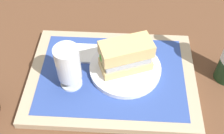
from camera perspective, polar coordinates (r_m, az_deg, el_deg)
The scene contains 7 objects.
ground_plane at distance 0.75m, azimuth -0.00°, elevation -2.47°, with size 3.00×3.00×0.00m, color brown.
tray at distance 0.74m, azimuth -0.00°, elevation -1.99°, with size 0.44×0.32×0.02m, color tan.
placemat at distance 0.73m, azimuth -0.00°, elevation -1.48°, with size 0.38×0.27×0.00m, color #2D4793.
plate at distance 0.74m, azimuth 2.73°, elevation -0.28°, with size 0.19×0.19×0.01m, color white.
sandwich at distance 0.70m, azimuth 2.62°, elevation 2.30°, with size 0.14×0.11×0.08m.
beer_glass at distance 0.67m, azimuth -8.95°, elevation 0.20°, with size 0.06×0.06×0.12m.
napkin_folded at distance 0.78m, azimuth -5.67°, elevation 2.83°, with size 0.09×0.07×0.01m, color white.
Camera 1 is at (-0.03, 0.46, 0.59)m, focal length 44.43 mm.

